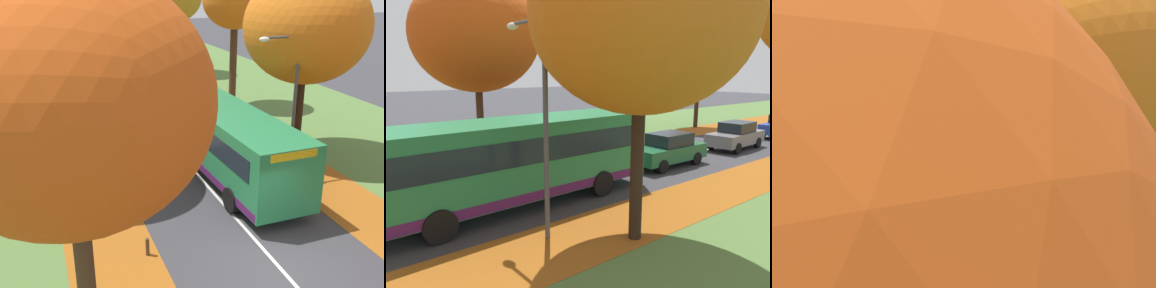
{
  "view_description": "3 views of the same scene",
  "coord_description": "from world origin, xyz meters",
  "views": [
    {
      "loc": [
        -6.25,
        -9.77,
        8.17
      ],
      "look_at": [
        -0.22,
        7.13,
        1.44
      ],
      "focal_mm": 42.0,
      "sensor_mm": 36.0,
      "label": 1
    },
    {
      "loc": [
        12.15,
        0.59,
        4.6
      ],
      "look_at": [
        -0.51,
        10.78,
        1.42
      ],
      "focal_mm": 35.0,
      "sensor_mm": 36.0,
      "label": 2
    },
    {
      "loc": [
        8.86,
        -2.6,
        8.09
      ],
      "look_at": [
        0.2,
        12.25,
        1.43
      ],
      "focal_mm": 42.0,
      "sensor_mm": 36.0,
      "label": 3
    }
  ],
  "objects": [
    {
      "name": "bollard_fourth",
      "position": [
        -3.55,
        7.71,
        0.3
      ],
      "size": [
        0.12,
        0.12,
        0.59
      ],
      "primitive_type": "cylinder",
      "color": "#4C3823",
      "rests_on": "ground"
    },
    {
      "name": "bollard_second",
      "position": [
        -3.55,
        1.89,
        0.3
      ],
      "size": [
        0.12,
        0.12,
        0.59
      ],
      "primitive_type": "cylinder",
      "color": "#4C3823",
      "rests_on": "ground"
    },
    {
      "name": "streetlamp_right",
      "position": [
        3.67,
        6.06,
        3.74
      ],
      "size": [
        1.89,
        0.28,
        6.0
      ],
      "color": "#47474C",
      "rests_on": "ground"
    },
    {
      "name": "bus",
      "position": [
        1.14,
        6.78,
        1.7
      ],
      "size": [
        2.87,
        10.46,
        2.98
      ],
      "color": "#237A47",
      "rests_on": "ground"
    },
    {
      "name": "leaf_litter_right",
      "position": [
        4.6,
        14.0,
        0.01
      ],
      "size": [
        2.8,
        60.0,
        0.0
      ],
      "primitive_type": "cube",
      "color": "#9E5619",
      "rests_on": "grass_verge_right"
    },
    {
      "name": "grass_verge_right",
      "position": [
        9.2,
        20.0,
        0.0
      ],
      "size": [
        12.0,
        90.0,
        0.01
      ],
      "primitive_type": "cube",
      "color": "#517538",
      "rests_on": "ground"
    },
    {
      "name": "leaf_litter_left",
      "position": [
        -4.6,
        14.0,
        0.01
      ],
      "size": [
        2.8,
        60.0,
        0.0
      ],
      "primitive_type": "cube",
      "color": "#9E5619",
      "rests_on": "grass_verge_left"
    },
    {
      "name": "bollard_third",
      "position": [
        -3.53,
        4.8,
        0.35
      ],
      "size": [
        0.12,
        0.12,
        0.69
      ],
      "primitive_type": "cylinder",
      "color": "#4C3823",
      "rests_on": "ground"
    },
    {
      "name": "car_white_fourth_in_line",
      "position": [
        1.32,
        35.58,
        0.81
      ],
      "size": [
        1.86,
        4.24,
        1.62
      ],
      "color": "silver",
      "rests_on": "ground"
    },
    {
      "name": "tree_left_far",
      "position": [
        -5.73,
        27.5,
        5.62
      ],
      "size": [
        5.0,
        5.0,
        7.89
      ],
      "color": "#382619",
      "rests_on": "ground"
    },
    {
      "name": "ground_plane",
      "position": [
        0.0,
        0.0,
        0.0
      ],
      "size": [
        160.0,
        160.0,
        0.0
      ],
      "primitive_type": "plane",
      "color": "#38383D"
    },
    {
      "name": "tree_right_near",
      "position": [
        5.52,
        7.96,
        6.03
      ],
      "size": [
        5.7,
        5.7,
        8.6
      ],
      "color": "black",
      "rests_on": "ground"
    },
    {
      "name": "road_centre_line",
      "position": [
        0.0,
        20.0,
        0.0
      ],
      "size": [
        0.12,
        80.0,
        0.01
      ],
      "primitive_type": "cube",
      "color": "silver",
      "rests_on": "ground"
    },
    {
      "name": "car_red_trailing",
      "position": [
        0.93,
        41.05,
        0.81
      ],
      "size": [
        1.94,
        4.28,
        1.62
      ],
      "color": "#B21919",
      "rests_on": "ground"
    },
    {
      "name": "car_blue_third_in_line",
      "position": [
        0.93,
        28.22,
        0.81
      ],
      "size": [
        1.87,
        4.24,
        1.62
      ],
      "color": "#233D9E",
      "rests_on": "ground"
    },
    {
      "name": "car_green_lead",
      "position": [
        0.91,
        15.31,
        0.81
      ],
      "size": [
        1.83,
        4.22,
        1.62
      ],
      "color": "#1E6038",
      "rests_on": "ground"
    },
    {
      "name": "tree_left_nearest",
      "position": [
        -5.74,
        -2.01,
        6.12
      ],
      "size": [
        5.16,
        5.16,
        8.47
      ],
      "color": "#422D1E",
      "rests_on": "ground"
    },
    {
      "name": "tree_left_near",
      "position": [
        -5.72,
        8.58,
        6.36
      ],
      "size": [
        6.26,
        6.26,
        9.18
      ],
      "color": "#422D1E",
      "rests_on": "ground"
    },
    {
      "name": "tree_right_mid",
      "position": [
        6.18,
        17.05,
        6.75
      ],
      "size": [
        4.15,
        4.15,
        8.7
      ],
      "color": "#422D1E",
      "rests_on": "ground"
    },
    {
      "name": "car_grey_following",
      "position": [
        0.88,
        21.79,
        0.81
      ],
      "size": [
        1.93,
        4.28,
        1.62
      ],
      "color": "slate",
      "rests_on": "ground"
    }
  ]
}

